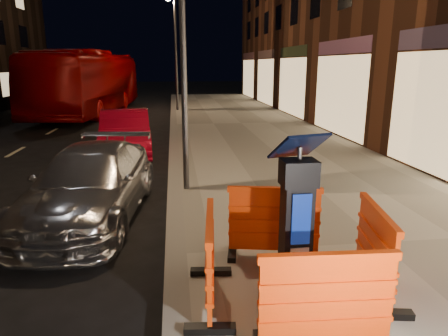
{
  "coord_description": "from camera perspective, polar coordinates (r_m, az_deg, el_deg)",
  "views": [
    {
      "loc": [
        0.04,
        -5.1,
        2.71
      ],
      "look_at": [
        0.8,
        1.0,
        1.1
      ],
      "focal_mm": 32.0,
      "sensor_mm": 36.0,
      "label": 1
    }
  ],
  "objects": [
    {
      "name": "ground_plane",
      "position": [
        5.77,
        -6.85,
        -13.42
      ],
      "size": [
        120.0,
        120.0,
        0.0
      ],
      "primitive_type": "plane",
      "color": "black",
      "rests_on": "ground"
    },
    {
      "name": "sidewalk",
      "position": [
        6.46,
        21.3,
        -10.47
      ],
      "size": [
        6.0,
        60.0,
        0.15
      ],
      "primitive_type": "cube",
      "color": "gray",
      "rests_on": "ground"
    },
    {
      "name": "kerb",
      "position": [
        5.74,
        -6.87,
        -12.76
      ],
      "size": [
        0.3,
        60.0,
        0.15
      ],
      "primitive_type": "cube",
      "color": "slate",
      "rests_on": "ground"
    },
    {
      "name": "parking_kiosk",
      "position": [
        4.47,
        10.3,
        -7.6
      ],
      "size": [
        0.63,
        0.63,
        1.77
      ],
      "primitive_type": "cube",
      "rotation": [
        0.0,
        0.0,
        -0.14
      ],
      "color": "black",
      "rests_on": "sidewalk"
    },
    {
      "name": "barrier_front",
      "position": [
        3.85,
        14.4,
        -18.27
      ],
      "size": [
        1.29,
        0.58,
        0.99
      ],
      "primitive_type": "cube",
      "rotation": [
        0.0,
        0.0,
        -0.05
      ],
      "color": "#EC3B07",
      "rests_on": "sidewalk"
    },
    {
      "name": "barrier_back",
      "position": [
        5.46,
        7.15,
        -7.69
      ],
      "size": [
        1.34,
        0.75,
        0.99
      ],
      "primitive_type": "cube",
      "rotation": [
        0.0,
        0.0,
        -0.19
      ],
      "color": "#EC3B07",
      "rests_on": "sidewalk"
    },
    {
      "name": "barrier_kerbside",
      "position": [
        4.46,
        -2.0,
        -12.95
      ],
      "size": [
        0.65,
        1.31,
        0.99
      ],
      "primitive_type": "cube",
      "rotation": [
        0.0,
        0.0,
        1.47
      ],
      "color": "#EC3B07",
      "rests_on": "sidewalk"
    },
    {
      "name": "barrier_bldgside",
      "position": [
        4.98,
        20.79,
        -10.88
      ],
      "size": [
        0.73,
        1.34,
        0.99
      ],
      "primitive_type": "cube",
      "rotation": [
        0.0,
        0.0,
        1.4
      ],
      "color": "#EC3B07",
      "rests_on": "sidewalk"
    },
    {
      "name": "car_silver",
      "position": [
        7.72,
        -18.14,
        -6.64
      ],
      "size": [
        2.23,
        4.52,
        1.26
      ],
      "primitive_type": "imported",
      "rotation": [
        0.0,
        0.0,
        -0.11
      ],
      "color": "#AEAEB3",
      "rests_on": "ground"
    },
    {
      "name": "car_red",
      "position": [
        12.76,
        -13.72,
        1.98
      ],
      "size": [
        1.83,
        4.19,
        1.34
      ],
      "primitive_type": "imported",
      "rotation": [
        0.0,
        0.0,
        0.1
      ],
      "color": "maroon",
      "rests_on": "ground"
    },
    {
      "name": "bus_doubledecker",
      "position": [
        23.73,
        -18.31,
        7.37
      ],
      "size": [
        4.08,
        12.43,
        3.4
      ],
      "primitive_type": "imported",
      "rotation": [
        0.0,
        0.0,
        -0.1
      ],
      "color": "#8D0202",
      "rests_on": "ground"
    },
    {
      "name": "street_lamp_mid",
      "position": [
        8.11,
        -5.9,
        17.71
      ],
      "size": [
        0.12,
        0.12,
        6.0
      ],
      "primitive_type": "cylinder",
      "color": "#3F3F44",
      "rests_on": "sidewalk"
    },
    {
      "name": "street_lamp_far",
      "position": [
        23.1,
        -6.86,
        15.65
      ],
      "size": [
        0.12,
        0.12,
        6.0
      ],
      "primitive_type": "cylinder",
      "color": "#3F3F44",
      "rests_on": "sidewalk"
    }
  ]
}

